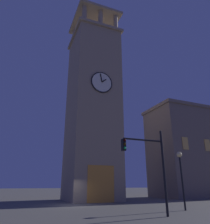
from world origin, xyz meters
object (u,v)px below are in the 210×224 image
object	(u,v)px
clocktower	(93,107)
street_lamp	(181,168)
traffic_signal_near	(150,159)
adjacent_wing_building	(209,153)

from	to	relation	value
clocktower	street_lamp	xyz separation A→B (m)	(-3.48, 12.73, -9.27)
street_lamp	clocktower	bearing A→B (deg)	-74.71
clocktower	traffic_signal_near	world-z (taller)	clocktower
adjacent_wing_building	traffic_signal_near	xyz separation A→B (m)	(22.59, 15.48, -3.65)
clocktower	street_lamp	size ratio (longest dim) A/B	6.64
traffic_signal_near	adjacent_wing_building	bearing A→B (deg)	-145.58
traffic_signal_near	street_lamp	world-z (taller)	traffic_signal_near
clocktower	adjacent_wing_building	bearing A→B (deg)	-178.61
traffic_signal_near	street_lamp	distance (m)	4.92
adjacent_wing_building	traffic_signal_near	world-z (taller)	adjacent_wing_building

